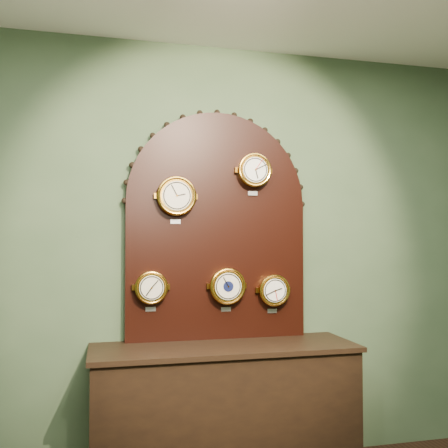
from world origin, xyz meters
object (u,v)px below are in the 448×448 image
object	(u,v)px
barometer	(227,286)
tide_clock	(274,290)
hygrometer	(151,287)
arabic_clock	(254,170)
shop_counter	(225,415)
roman_clock	(176,196)
display_board	(217,218)

from	to	relation	value
barometer	tide_clock	xyz separation A→B (m)	(0.32, 0.00, -0.03)
hygrometer	arabic_clock	bearing A→B (deg)	-0.04
shop_counter	tide_clock	world-z (taller)	tide_clock
roman_clock	barometer	size ratio (longest dim) A/B	1.05
roman_clock	hygrometer	world-z (taller)	roman_clock
display_board	roman_clock	size ratio (longest dim) A/B	5.04
display_board	arabic_clock	distance (m)	0.40
shop_counter	barometer	bearing A→B (deg)	70.91
arabic_clock	display_board	bearing A→B (deg)	164.38
roman_clock	hygrometer	xyz separation A→B (m)	(-0.16, 0.00, -0.58)
shop_counter	arabic_clock	bearing A→B (deg)	32.77
shop_counter	tide_clock	bearing A→B (deg)	22.42
arabic_clock	tide_clock	bearing A→B (deg)	0.18
shop_counter	arabic_clock	size ratio (longest dim) A/B	5.75
shop_counter	tide_clock	distance (m)	0.85
roman_clock	display_board	bearing A→B (deg)	13.37
roman_clock	tide_clock	bearing A→B (deg)	0.09
display_board	shop_counter	bearing A→B (deg)	-90.00
arabic_clock	barometer	distance (m)	0.79
tide_clock	hygrometer	bearing A→B (deg)	180.00
shop_counter	barometer	xyz separation A→B (m)	(0.05, 0.15, 0.78)
display_board	tide_clock	distance (m)	0.61
tide_clock	display_board	bearing A→B (deg)	169.93
barometer	hygrometer	bearing A→B (deg)	179.90
arabic_clock	hygrometer	bearing A→B (deg)	179.96
roman_clock	tide_clock	distance (m)	0.90
barometer	tide_clock	distance (m)	0.32
roman_clock	tide_clock	world-z (taller)	roman_clock
roman_clock	hygrometer	size ratio (longest dim) A/B	1.17
hygrometer	barometer	world-z (taller)	barometer
roman_clock	arabic_clock	distance (m)	0.55
shop_counter	barometer	world-z (taller)	barometer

